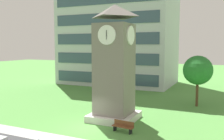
{
  "coord_description": "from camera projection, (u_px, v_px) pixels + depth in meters",
  "views": [
    {
      "loc": [
        10.77,
        -17.54,
        6.89
      ],
      "look_at": [
        0.69,
        4.48,
        4.55
      ],
      "focal_mm": 40.42,
      "sensor_mm": 36.0,
      "label": 1
    }
  ],
  "objects": [
    {
      "name": "office_building",
      "position": [
        119.0,
        4.0,
        45.5
      ],
      "size": [
        19.78,
        11.92,
        28.8
      ],
      "color": "#B7BCC6",
      "rests_on": "ground"
    },
    {
      "name": "clock_tower",
      "position": [
        114.0,
        69.0,
        23.12
      ],
      "size": [
        4.11,
        4.11,
        10.57
      ],
      "color": "slate",
      "rests_on": "ground"
    },
    {
      "name": "park_bench",
      "position": [
        123.0,
        126.0,
        20.14
      ],
      "size": [
        1.85,
        0.71,
        0.88
      ],
      "color": "brown",
      "rests_on": "ground"
    },
    {
      "name": "kerb_strip",
      "position": [
        62.0,
        140.0,
        18.47
      ],
      "size": [
        120.0,
        1.6,
        0.01
      ],
      "primitive_type": "cube",
      "color": "#9E9E99",
      "rests_on": "ground"
    },
    {
      "name": "tree_near_tower",
      "position": [
        198.0,
        70.0,
        28.37
      ],
      "size": [
        3.3,
        3.3,
        5.79
      ],
      "color": "#513823",
      "rests_on": "ground"
    },
    {
      "name": "ground_plane",
      "position": [
        82.0,
        129.0,
        21.0
      ],
      "size": [
        160.0,
        160.0,
        0.0
      ],
      "primitive_type": "plane",
      "color": "#4C893D"
    }
  ]
}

